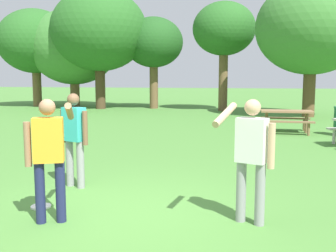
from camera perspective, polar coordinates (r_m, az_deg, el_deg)
The scene contains 12 objects.
ground_plane at distance 5.81m, azimuth -7.59°, elevation -12.29°, with size 120.00×120.00×0.00m, color #4C8438.
person_thrower at distance 7.02m, azimuth -13.37°, elevation -1.10°, with size 0.57×0.35×1.64m.
person_catcher at distance 5.22m, azimuth 11.89°, elevation -3.65°, with size 0.78×0.61×1.64m.
person_bystander at distance 5.39m, azimuth -16.79°, elevation -3.47°, with size 0.58×0.80×1.64m.
frisbee at distance 6.27m, azimuth -17.84°, elevation -10.97°, with size 0.29×0.29×0.03m, color white.
picnic_table_far at distance 14.13m, azimuth 16.69°, elevation 1.34°, with size 1.74×1.47×0.77m.
tree_tall_left at distance 26.85m, azimuth -18.59°, elevation 11.45°, with size 4.72×4.72×6.12m.
tree_broad_center at distance 26.04m, azimuth -13.44°, elevation 11.01°, with size 5.55×5.55×6.12m.
tree_far_right at distance 24.02m, azimuth -9.90°, elevation 13.40°, with size 5.59×5.59×6.97m.
tree_slender_mid at distance 23.90m, azimuth -2.09°, elevation 11.85°, with size 3.48×3.48×5.40m.
tree_back_left at distance 22.56m, azimuth 8.07°, elevation 13.55°, with size 3.46×3.46×5.99m.
tree_back_right at distance 20.11m, azimuth 20.01°, elevation 13.20°, with size 5.19×5.19×6.41m.
Camera 1 is at (1.72, -5.20, 1.93)m, focal length 42.30 mm.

